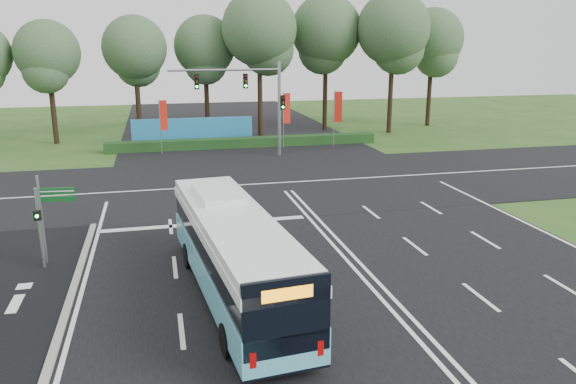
% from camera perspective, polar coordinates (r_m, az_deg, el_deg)
% --- Properties ---
extents(ground, '(120.00, 120.00, 0.00)m').
position_cam_1_polar(ground, '(23.05, 5.30, -6.26)').
color(ground, '#264E1A').
rests_on(ground, ground).
extents(road_main, '(20.00, 120.00, 0.04)m').
position_cam_1_polar(road_main, '(23.04, 5.30, -6.21)').
color(road_main, black).
rests_on(road_main, ground).
extents(road_cross, '(120.00, 14.00, 0.05)m').
position_cam_1_polar(road_cross, '(34.10, -1.08, 0.90)').
color(road_cross, black).
rests_on(road_cross, ground).
extents(kerb_strip, '(0.25, 18.00, 0.12)m').
position_cam_1_polar(kerb_strip, '(19.45, -21.62, -11.29)').
color(kerb_strip, gray).
rests_on(kerb_strip, ground).
extents(city_bus, '(3.35, 11.17, 3.16)m').
position_cam_1_polar(city_bus, '(18.69, -5.51, -6.22)').
color(city_bus, '#53ACC0').
rests_on(city_bus, ground).
extents(pedestrian_signal, '(0.26, 0.41, 3.17)m').
position_cam_1_polar(pedestrian_signal, '(22.80, -23.93, -3.16)').
color(pedestrian_signal, gray).
rests_on(pedestrian_signal, ground).
extents(street_sign, '(1.37, 0.23, 3.53)m').
position_cam_1_polar(street_sign, '(23.05, -23.07, -1.52)').
color(street_sign, gray).
rests_on(street_sign, ground).
extents(banner_flag_left, '(0.59, 0.28, 4.21)m').
position_cam_1_polar(banner_flag_left, '(43.56, -12.60, 7.30)').
color(banner_flag_left, gray).
rests_on(banner_flag_left, ground).
extents(banner_flag_mid, '(0.64, 0.26, 4.52)m').
position_cam_1_polar(banner_flag_mid, '(45.20, -0.21, 8.16)').
color(banner_flag_mid, gray).
rests_on(banner_flag_mid, ground).
extents(banner_flag_right, '(0.65, 0.26, 4.59)m').
position_cam_1_polar(banner_flag_right, '(46.02, 5.01, 8.28)').
color(banner_flag_right, gray).
rests_on(banner_flag_right, ground).
extents(traffic_light_gantry, '(8.41, 0.28, 7.00)m').
position_cam_1_polar(traffic_light_gantry, '(41.61, -3.34, 9.92)').
color(traffic_light_gantry, gray).
rests_on(traffic_light_gantry, ground).
extents(hedge, '(22.00, 1.20, 0.80)m').
position_cam_1_polar(hedge, '(46.05, -4.39, 5.04)').
color(hedge, '#143915').
rests_on(hedge, ground).
extents(blue_hoarding, '(10.00, 0.30, 2.20)m').
position_cam_1_polar(blue_hoarding, '(47.97, -9.63, 6.12)').
color(blue_hoarding, teal).
rests_on(blue_hoarding, ground).
extents(eucalyptus_row, '(46.37, 9.85, 12.85)m').
position_cam_1_polar(eucalyptus_row, '(52.19, -2.35, 15.38)').
color(eucalyptus_row, black).
rests_on(eucalyptus_row, ground).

